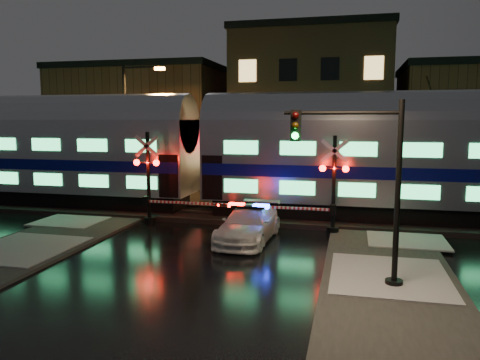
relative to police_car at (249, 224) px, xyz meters
name	(u,v)px	position (x,y,z in m)	size (l,w,h in m)	color
ground	(214,242)	(-1.32, -0.50, -0.69)	(120.00, 120.00, 0.00)	black
ballast	(242,214)	(-1.32, 4.50, -0.57)	(90.00, 4.20, 0.24)	black
sidewalk_right	(398,318)	(5.18, -6.50, -0.63)	(4.00, 20.00, 0.12)	#2D2D2D
building_left	(145,123)	(-14.32, 21.50, 3.81)	(14.00, 10.00, 9.00)	#512D1F
building_mid	(313,108)	(0.68, 22.00, 5.06)	(12.00, 11.00, 11.50)	brown
train	(200,149)	(-3.53, 4.50, 2.70)	(51.00, 3.12, 5.92)	black
police_car	(249,224)	(0.00, 0.00, 0.00)	(2.15, 4.79, 1.52)	white
crossing_signal_right	(325,194)	(2.91, 1.81, 1.05)	(5.94, 0.66, 4.20)	black
crossing_signal_left	(155,187)	(-4.82, 1.81, 1.09)	(6.07, 0.67, 4.30)	black
traffic_light	(367,190)	(4.41, -4.30, 2.20)	(3.52, 0.66, 5.44)	black
streetlight	(130,122)	(-9.36, 8.50, 4.01)	(2.73, 0.29, 8.15)	black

